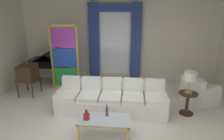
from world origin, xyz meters
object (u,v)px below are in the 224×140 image
at_px(stained_glass_divider, 65,59).
at_px(armchair_white, 198,93).
at_px(bottle_blue_decanter, 107,111).
at_px(vintage_tv, 28,73).
at_px(peacock_figurine, 79,87).
at_px(round_side_table, 187,101).
at_px(couch_white_long, 112,99).
at_px(table_lamp_brass, 190,77).
at_px(coffee_table, 104,120).
at_px(bottle_crystal_tall, 87,116).
at_px(grand_piano, 51,61).

bearing_deg(stained_glass_divider, armchair_white, -8.12).
distance_m(bottle_blue_decanter, vintage_tv, 3.32).
bearing_deg(armchair_white, peacock_figurine, 176.05).
xyz_separation_m(armchair_white, stained_glass_divider, (-4.24, 0.61, 0.77)).
distance_m(bottle_blue_decanter, round_side_table, 2.25).
xyz_separation_m(couch_white_long, table_lamp_brass, (2.00, -0.04, 0.72)).
xyz_separation_m(coffee_table, bottle_crystal_tall, (-0.37, -0.07, 0.12)).
relative_size(coffee_table, grand_piano, 0.74).
distance_m(coffee_table, grand_piano, 4.10).
xyz_separation_m(bottle_crystal_tall, stained_glass_divider, (-1.35, 2.61, 0.57)).
xyz_separation_m(bottle_blue_decanter, table_lamp_brass, (1.98, 1.06, 0.51)).
relative_size(bottle_crystal_tall, armchair_white, 0.22).
bearing_deg(couch_white_long, armchair_white, 15.95).
bearing_deg(peacock_figurine, grand_piano, 142.90).
bearing_deg(grand_piano, coffee_table, -51.86).
height_order(couch_white_long, table_lamp_brass, table_lamp_brass).
bearing_deg(vintage_tv, bottle_blue_decanter, -33.04).
height_order(stained_glass_divider, peacock_figurine, stained_glass_divider).
height_order(couch_white_long, grand_piano, grand_piano).
bearing_deg(coffee_table, couch_white_long, 89.04).
bearing_deg(table_lamp_brass, armchair_white, 56.38).
xyz_separation_m(coffee_table, stained_glass_divider, (-1.72, 2.54, 0.69)).
relative_size(round_side_table, table_lamp_brass, 1.04).
bearing_deg(bottle_crystal_tall, grand_piano, 123.22).
xyz_separation_m(bottle_crystal_tall, grand_piano, (-2.15, 3.28, 0.31)).
bearing_deg(peacock_figurine, coffee_table, -61.85).
relative_size(vintage_tv, armchair_white, 1.23).
distance_m(armchair_white, stained_glass_divider, 4.35).
distance_m(coffee_table, armchair_white, 3.18).
height_order(bottle_crystal_tall, peacock_figurine, bottle_crystal_tall).
bearing_deg(round_side_table, bottle_crystal_tall, -152.48).
relative_size(couch_white_long, round_side_table, 4.92).
bearing_deg(vintage_tv, armchair_white, 0.11).
bearing_deg(round_side_table, coffee_table, -149.82).
height_order(armchair_white, table_lamp_brass, table_lamp_brass).
height_order(coffee_table, round_side_table, round_side_table).
bearing_deg(couch_white_long, peacock_figurine, 140.83).
bearing_deg(peacock_figurine, round_side_table, -17.63).
xyz_separation_m(bottle_blue_decanter, stained_glass_divider, (-1.76, 2.42, 0.54)).
xyz_separation_m(vintage_tv, grand_piano, (0.22, 1.28, 0.07)).
bearing_deg(stained_glass_divider, grand_piano, 140.16).
xyz_separation_m(table_lamp_brass, grand_piano, (-4.54, 2.03, -0.23)).
xyz_separation_m(bottle_blue_decanter, armchair_white, (2.48, 1.81, -0.23)).
height_order(coffee_table, vintage_tv, vintage_tv).
relative_size(armchair_white, grand_piano, 0.73).
relative_size(bottle_blue_decanter, peacock_figurine, 0.47).
relative_size(table_lamp_brass, grand_piano, 0.38).
relative_size(couch_white_long, peacock_figurine, 4.87).
bearing_deg(table_lamp_brass, couch_white_long, 178.76).
distance_m(bottle_crystal_tall, stained_glass_divider, 2.99).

